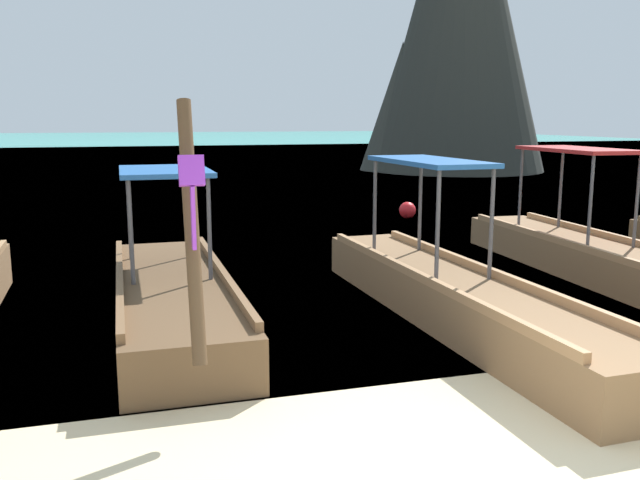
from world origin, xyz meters
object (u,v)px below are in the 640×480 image
object	(u,v)px
karst_rock	(456,7)
longtail_boat_yellow_ribbon	(603,258)
longtail_boat_violet_ribbon	(173,296)
mooring_buoy_far	(407,210)
longtail_boat_orange_ribbon	(456,296)

from	to	relation	value
karst_rock	longtail_boat_yellow_ribbon	bearing A→B (deg)	-111.40
longtail_boat_violet_ribbon	longtail_boat_yellow_ribbon	distance (m)	6.64
longtail_boat_violet_ribbon	mooring_buoy_far	size ratio (longest dim) A/B	13.43
mooring_buoy_far	longtail_boat_yellow_ribbon	bearing A→B (deg)	-87.51
longtail_boat_orange_ribbon	longtail_boat_yellow_ribbon	xyz separation A→B (m)	(3.30, 1.43, -0.02)
longtail_boat_violet_ribbon	karst_rock	world-z (taller)	karst_rock
longtail_boat_yellow_ribbon	mooring_buoy_far	bearing A→B (deg)	92.49
longtail_boat_yellow_ribbon	karst_rock	bearing A→B (deg)	68.60
longtail_boat_violet_ribbon	longtail_boat_orange_ribbon	world-z (taller)	longtail_boat_violet_ribbon
karst_rock	mooring_buoy_far	distance (m)	18.31
longtail_boat_violet_ribbon	mooring_buoy_far	bearing A→B (deg)	48.85
longtail_boat_yellow_ribbon	mooring_buoy_far	distance (m)	6.84
karst_rock	longtail_boat_violet_ribbon	bearing A→B (deg)	-124.65
longtail_boat_violet_ribbon	longtail_boat_yellow_ribbon	size ratio (longest dim) A/B	0.76
longtail_boat_violet_ribbon	karst_rock	size ratio (longest dim) A/B	0.36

